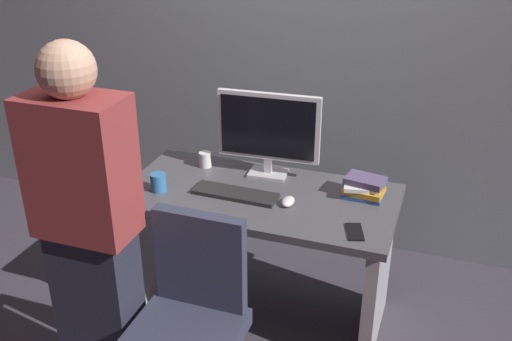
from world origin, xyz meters
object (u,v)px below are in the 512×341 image
object	(u,v)px
desk	(259,232)
mouse	(288,201)
cup_by_monitor	(205,160)
keyboard	(235,194)
cup_near_keyboard	(158,182)
book_stack	(364,187)
office_chair	(190,335)
cell_phone	(355,232)
monitor	(268,130)
person_at_desk	(90,233)

from	to	relation	value
desk	mouse	size ratio (longest dim) A/B	13.71
mouse	cup_by_monitor	world-z (taller)	cup_by_monitor
keyboard	cup_by_monitor	size ratio (longest dim) A/B	5.19
cup_near_keyboard	book_stack	xyz separation A→B (m)	(0.99, 0.28, 0.00)
desk	office_chair	xyz separation A→B (m)	(-0.05, -0.75, -0.08)
office_chair	cell_phone	xyz separation A→B (m)	(0.57, 0.54, 0.31)
monitor	cup_by_monitor	distance (m)	0.42
mouse	cup_by_monitor	distance (m)	0.61
book_stack	cell_phone	size ratio (longest dim) A/B	1.50
monitor	office_chair	bearing A→B (deg)	-91.39
person_at_desk	book_stack	distance (m)	1.32
office_chair	cup_by_monitor	distance (m)	1.06
desk	office_chair	bearing A→B (deg)	-93.69
keyboard	cup_by_monitor	bearing A→B (deg)	138.12
monitor	cup_by_monitor	size ratio (longest dim) A/B	6.53
office_chair	book_stack	distance (m)	1.10
mouse	cup_by_monitor	bearing A→B (deg)	154.52
cell_phone	cup_by_monitor	bearing A→B (deg)	137.68
person_at_desk	monitor	bearing A→B (deg)	64.83
desk	cell_phone	distance (m)	0.61
desk	cup_by_monitor	world-z (taller)	cup_by_monitor
office_chair	cell_phone	distance (m)	0.84
office_chair	mouse	distance (m)	0.79
desk	cell_phone	size ratio (longest dim) A/B	9.52
mouse	office_chair	bearing A→B (deg)	-107.57
mouse	cup_by_monitor	xyz separation A→B (m)	(-0.55, 0.26, 0.02)
keyboard	cup_near_keyboard	distance (m)	0.40
desk	cell_phone	xyz separation A→B (m)	(0.52, -0.21, 0.23)
mouse	monitor	bearing A→B (deg)	124.93
mouse	cell_phone	size ratio (longest dim) A/B	0.69
person_at_desk	monitor	size ratio (longest dim) A/B	3.03
office_chair	cup_by_monitor	bearing A→B (deg)	109.44
person_at_desk	mouse	world-z (taller)	person_at_desk
keyboard	cell_phone	size ratio (longest dim) A/B	2.99
person_at_desk	cell_phone	size ratio (longest dim) A/B	11.38
desk	person_at_desk	bearing A→B (deg)	-122.50
desk	book_stack	size ratio (longest dim) A/B	6.36
desk	keyboard	size ratio (longest dim) A/B	3.19
cell_phone	mouse	bearing A→B (deg)	139.44
monitor	mouse	world-z (taller)	monitor
office_chair	cup_by_monitor	world-z (taller)	office_chair
person_at_desk	keyboard	world-z (taller)	person_at_desk
monitor	mouse	size ratio (longest dim) A/B	5.41
monitor	cup_by_monitor	world-z (taller)	monitor
cell_phone	book_stack	bearing A→B (deg)	76.46
cell_phone	desk	bearing A→B (deg)	140.11
keyboard	cup_near_keyboard	bearing A→B (deg)	-167.28
office_chair	cell_phone	world-z (taller)	office_chair
cup_by_monitor	cell_phone	distance (m)	1.00
monitor	cell_phone	size ratio (longest dim) A/B	3.76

